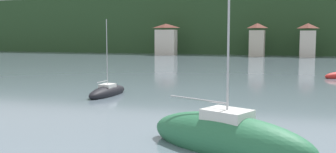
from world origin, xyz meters
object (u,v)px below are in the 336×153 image
object	(u,v)px
shore_building_west	(166,40)
shore_building_central	(308,41)
sailboat_near_6	(227,138)
shore_building_westcentral	(257,40)
sailboat_mid_3	(108,92)

from	to	relation	value
shore_building_west	shore_building_central	bearing A→B (deg)	0.86
shore_building_central	sailboat_near_6	bearing A→B (deg)	-93.78
shore_building_westcentral	sailboat_near_6	distance (m)	80.95
shore_building_west	sailboat_near_6	world-z (taller)	sailboat_near_6
shore_building_westcentral	sailboat_mid_3	size ratio (longest dim) A/B	1.20
shore_building_westcentral	shore_building_central	size ratio (longest dim) A/B	1.02
shore_building_westcentral	shore_building_central	world-z (taller)	shore_building_westcentral
shore_building_central	sailboat_near_6	world-z (taller)	sailboat_near_6
shore_building_westcentral	shore_building_west	bearing A→B (deg)	-178.44
shore_building_westcentral	sailboat_mid_3	distance (m)	68.20
shore_building_central	sailboat_mid_3	bearing A→B (deg)	-104.48
shore_building_westcentral	shore_building_central	distance (m)	11.50
shore_building_west	sailboat_near_6	size ratio (longest dim) A/B	0.83
sailboat_mid_3	sailboat_near_6	bearing A→B (deg)	-134.27
shore_building_west	sailboat_mid_3	xyz separation A→B (m)	(17.01, -67.21, -3.64)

